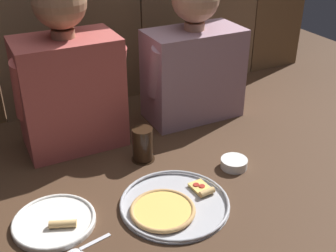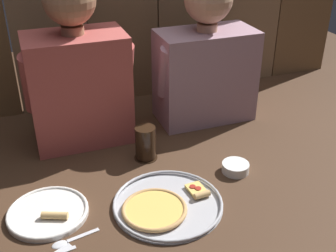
% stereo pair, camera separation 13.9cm
% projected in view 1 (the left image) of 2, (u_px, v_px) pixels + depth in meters
% --- Properties ---
extents(ground_plane, '(3.20, 3.20, 0.00)m').
position_uv_depth(ground_plane, '(189.00, 185.00, 1.41)').
color(ground_plane, '#422B1C').
extents(pizza_tray, '(0.34, 0.34, 0.03)m').
position_uv_depth(pizza_tray, '(172.00, 205.00, 1.31)').
color(pizza_tray, '#B2B2B7').
rests_on(pizza_tray, ground).
extents(dinner_plate, '(0.24, 0.24, 0.03)m').
position_uv_depth(dinner_plate, '(54.00, 221.00, 1.24)').
color(dinner_plate, white).
rests_on(dinner_plate, ground).
extents(drinking_glass, '(0.08, 0.08, 0.13)m').
position_uv_depth(drinking_glass, '(143.00, 145.00, 1.52)').
color(drinking_glass, black).
rests_on(drinking_glass, ground).
extents(dipping_bowl, '(0.09, 0.09, 0.03)m').
position_uv_depth(dipping_bowl, '(234.00, 163.00, 1.49)').
color(dipping_bowl, white).
rests_on(dipping_bowl, ground).
extents(table_spoon, '(0.14, 0.05, 0.01)m').
position_uv_depth(table_spoon, '(80.00, 249.00, 1.16)').
color(table_spoon, silver).
rests_on(table_spoon, ground).
extents(diner_left, '(0.40, 0.23, 0.63)m').
position_uv_depth(diner_left, '(68.00, 73.00, 1.51)').
color(diner_left, '#AD4C47').
rests_on(diner_left, ground).
extents(diner_right, '(0.43, 0.21, 0.60)m').
position_uv_depth(diner_right, '(194.00, 55.00, 1.72)').
color(diner_right, gray).
rests_on(diner_right, ground).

